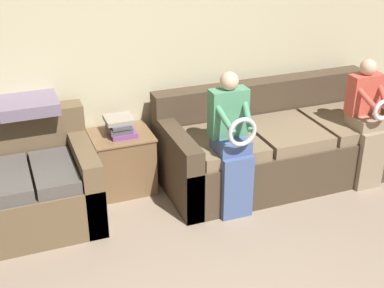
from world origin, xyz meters
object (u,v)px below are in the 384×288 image
Objects in this scene: couch_main at (277,145)px; book_stack at (120,126)px; couch_side at (10,190)px; child_left_seated at (232,140)px; child_right_seated at (368,119)px; side_shelf at (122,161)px; throw_pillow at (28,104)px.

book_stack is at bearing 169.14° from couch_main.
couch_side is 1.12× the size of child_left_seated.
couch_side is 3.20m from child_right_seated.
couch_main is at bearing -10.86° from book_stack.
couch_main is 7.23× the size of book_stack.
side_shelf is 1.17× the size of throw_pillow.
book_stack is (-1.47, 0.28, 0.32)m from couch_main.
child_left_seated reaches higher than child_right_seated.
side_shelf is (-1.46, 0.28, -0.03)m from couch_main.
child_right_seated is at bearing -0.04° from child_left_seated.
couch_side is 2.89× the size of throw_pillow.
couch_main reaches higher than side_shelf.
child_right_seated is (3.15, -0.46, 0.33)m from couch_side.
couch_main is 4.02× the size of side_shelf.
child_right_seated is at bearing -17.74° from book_stack.
couch_side is at bearing -167.14° from side_shelf.
side_shelf is 0.99m from throw_pillow.
child_right_seated reaches higher than couch_main.
couch_side is 1.87m from child_left_seated.
throw_pillow reaches higher than couch_main.
throw_pillow is at bearing 165.01° from child_right_seated.
throw_pillow is (-2.89, 0.78, 0.28)m from child_right_seated.
book_stack is (-0.78, 0.69, -0.03)m from child_left_seated.
child_left_seated is 1.74m from throw_pillow.
side_shelf is (-2.14, 0.69, -0.36)m from child_right_seated.
throw_pillow is (-0.75, 0.09, 0.29)m from book_stack.
couch_main is 2.32m from throw_pillow.
throw_pillow reaches higher than couch_side.
child_right_seated is at bearing -8.26° from couch_side.
child_left_seated reaches higher than throw_pillow.
couch_main is 1.53m from book_stack.
couch_side is at bearing -128.30° from throw_pillow.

